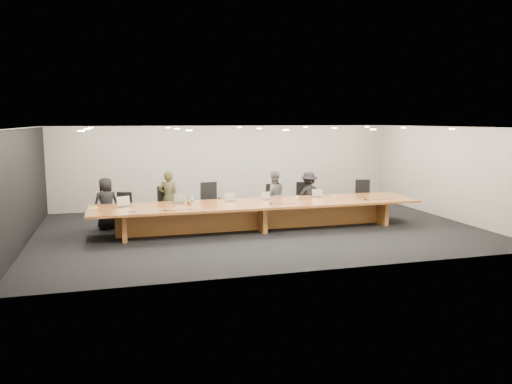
% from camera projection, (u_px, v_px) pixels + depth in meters
% --- Properties ---
extents(ground, '(12.00, 12.00, 0.00)m').
position_uv_depth(ground, '(259.00, 229.00, 13.78)').
color(ground, black).
rests_on(ground, ground).
extents(back_wall, '(12.00, 0.02, 2.80)m').
position_uv_depth(back_wall, '(227.00, 166.00, 17.40)').
color(back_wall, beige).
rests_on(back_wall, ground).
extents(left_wall_panel, '(0.08, 7.84, 2.74)m').
position_uv_depth(left_wall_panel, '(22.00, 188.00, 11.99)').
color(left_wall_panel, black).
rests_on(left_wall_panel, ground).
extents(conference_table, '(9.00, 1.80, 0.75)m').
position_uv_depth(conference_table, '(259.00, 211.00, 13.71)').
color(conference_table, brown).
rests_on(conference_table, ground).
extents(chair_far_left, '(0.65, 0.65, 1.01)m').
position_uv_depth(chair_far_left, '(122.00, 210.00, 13.92)').
color(chair_far_left, black).
rests_on(chair_far_left, ground).
extents(chair_left, '(0.65, 0.65, 1.13)m').
position_uv_depth(chair_left, '(168.00, 206.00, 14.21)').
color(chair_left, black).
rests_on(chair_left, ground).
extents(chair_mid_left, '(0.68, 0.68, 1.19)m').
position_uv_depth(chair_mid_left, '(211.00, 202.00, 14.68)').
color(chair_mid_left, black).
rests_on(chair_mid_left, ground).
extents(chair_mid_right, '(0.62, 0.62, 1.09)m').
position_uv_depth(chair_mid_right, '(275.00, 202.00, 15.10)').
color(chair_mid_right, black).
rests_on(chair_mid_right, ground).
extents(chair_right, '(0.64, 0.64, 1.10)m').
position_uv_depth(chair_right, '(305.00, 199.00, 15.48)').
color(chair_right, black).
rests_on(chair_right, ground).
extents(chair_far_right, '(0.69, 0.69, 1.11)m').
position_uv_depth(chair_far_right, '(364.00, 197.00, 15.99)').
color(chair_far_right, black).
rests_on(chair_far_right, ground).
extents(person_a, '(0.81, 0.66, 1.43)m').
position_uv_depth(person_a, '(106.00, 203.00, 13.75)').
color(person_a, black).
rests_on(person_a, ground).
extents(person_b, '(0.66, 0.54, 1.58)m').
position_uv_depth(person_b, '(169.00, 198.00, 14.21)').
color(person_b, '#32331B').
rests_on(person_b, ground).
extents(person_c, '(0.77, 0.63, 1.48)m').
position_uv_depth(person_c, '(274.00, 195.00, 15.07)').
color(person_c, '#4F4E51').
rests_on(person_c, ground).
extents(person_d, '(0.94, 0.57, 1.43)m').
position_uv_depth(person_d, '(309.00, 195.00, 15.27)').
color(person_d, black).
rests_on(person_d, ground).
extents(laptop_a, '(0.42, 0.37, 0.28)m').
position_uv_depth(laptop_a, '(125.00, 202.00, 12.97)').
color(laptop_a, tan).
rests_on(laptop_a, conference_table).
extents(laptop_b, '(0.42, 0.38, 0.28)m').
position_uv_depth(laptop_b, '(179.00, 199.00, 13.46)').
color(laptop_b, tan).
rests_on(laptop_b, conference_table).
extents(laptop_c, '(0.34, 0.28, 0.24)m').
position_uv_depth(laptop_c, '(231.00, 197.00, 13.83)').
color(laptop_c, tan).
rests_on(laptop_c, conference_table).
extents(laptop_d, '(0.35, 0.30, 0.23)m').
position_uv_depth(laptop_d, '(268.00, 196.00, 14.09)').
color(laptop_d, '#BEAB91').
rests_on(laptop_d, conference_table).
extents(laptop_e, '(0.36, 0.30, 0.24)m').
position_uv_depth(laptop_e, '(318.00, 193.00, 14.57)').
color(laptop_e, tan).
rests_on(laptop_e, conference_table).
extents(water_bottle, '(0.10, 0.10, 0.24)m').
position_uv_depth(water_bottle, '(192.00, 201.00, 13.19)').
color(water_bottle, '#AFBFB9').
rests_on(water_bottle, conference_table).
extents(amber_mug, '(0.11, 0.11, 0.10)m').
position_uv_depth(amber_mug, '(189.00, 203.00, 13.25)').
color(amber_mug, brown).
rests_on(amber_mug, conference_table).
extents(paper_cup_near, '(0.10, 0.10, 0.10)m').
position_uv_depth(paper_cup_near, '(297.00, 197.00, 14.25)').
color(paper_cup_near, white).
rests_on(paper_cup_near, conference_table).
extents(paper_cup_far, '(0.10, 0.10, 0.09)m').
position_uv_depth(paper_cup_far, '(335.00, 197.00, 14.43)').
color(paper_cup_far, silver).
rests_on(paper_cup_far, conference_table).
extents(notepad, '(0.24, 0.20, 0.01)m').
position_uv_depth(notepad, '(93.00, 208.00, 12.81)').
color(notepad, white).
rests_on(notepad, conference_table).
extents(lime_gadget, '(0.15, 0.10, 0.02)m').
position_uv_depth(lime_gadget, '(93.00, 207.00, 12.79)').
color(lime_gadget, '#52BF33').
rests_on(lime_gadget, notepad).
extents(av_box, '(0.18, 0.13, 0.03)m').
position_uv_depth(av_box, '(132.00, 211.00, 12.32)').
color(av_box, '#BBBAC0').
rests_on(av_box, conference_table).
extents(mic_left, '(0.14, 0.14, 0.03)m').
position_uv_depth(mic_left, '(165.00, 210.00, 12.46)').
color(mic_left, black).
rests_on(mic_left, conference_table).
extents(mic_center, '(0.15, 0.15, 0.03)m').
position_uv_depth(mic_center, '(271.00, 204.00, 13.39)').
color(mic_center, black).
rests_on(mic_center, conference_table).
extents(mic_right, '(0.17, 0.17, 0.03)m').
position_uv_depth(mic_right, '(365.00, 199.00, 14.13)').
color(mic_right, black).
rests_on(mic_right, conference_table).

